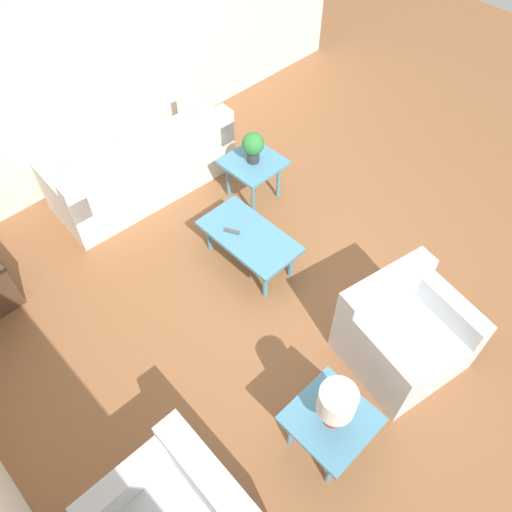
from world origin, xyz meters
The scene contains 10 objects.
ground_plane centered at (0.00, 0.00, 0.00)m, with size 14.00×14.00×0.00m, color #8E5B38.
wall_right centered at (3.06, 0.00, 1.35)m, with size 0.12×7.20×2.70m.
sofa centered at (2.28, 0.27, 0.30)m, with size 0.98×2.12×0.81m.
armchair centered at (-1.05, -0.05, 0.32)m, with size 1.04×1.08×0.82m.
coffee_table centered at (0.64, 0.17, 0.36)m, with size 1.02×0.55×0.41m.
side_table_plant centered at (1.32, -0.54, 0.45)m, with size 0.59×0.59×0.52m.
side_table_lamp centered at (-1.15, 1.04, 0.45)m, with size 0.59×0.59×0.52m.
potted_plant centered at (1.32, -0.54, 0.74)m, with size 0.24×0.24×0.36m.
table_lamp centered at (-1.15, 1.04, 0.79)m, with size 0.27×0.27×0.43m.
remote_control centered at (0.79, 0.26, 0.42)m, with size 0.16×0.11×0.02m.
Camera 1 is at (-1.75, 2.39, 4.11)m, focal length 35.00 mm.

